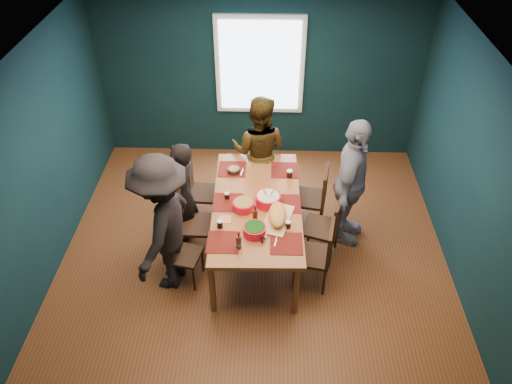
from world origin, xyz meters
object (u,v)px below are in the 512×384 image
chair_left_mid (189,219)px  bowl_salad (243,205)px  chair_left_near (177,249)px  chair_left_far (197,187)px  person_far_left (182,196)px  chair_right_near (320,251)px  bowl_herbs (255,230)px  person_near_left (163,225)px  cutting_board (277,216)px  person_right (351,184)px  dining_table (257,208)px  person_back (259,151)px  chair_right_mid (329,224)px  chair_right_far (316,194)px  bowl_dumpling (268,199)px

chair_left_mid → bowl_salad: size_ratio=3.65×
chair_left_near → chair_left_far: bearing=97.4°
chair_left_mid → person_far_left: size_ratio=0.63×
chair_right_near → bowl_herbs: size_ratio=3.44×
person_near_left → cutting_board: size_ratio=2.50×
chair_left_mid → person_right: person_right is taller
dining_table → chair_right_near: bearing=-35.9°
cutting_board → chair_left_mid: bearing=-178.1°
chair_right_near → person_right: 1.01m
person_near_left → person_back: bearing=160.5°
chair_left_far → cutting_board: 1.49m
chair_right_mid → person_back: 1.52m
person_back → bowl_salad: 1.25m
chair_left_far → person_near_left: person_near_left is taller
person_right → chair_right_far: bearing=78.7°
bowl_herbs → person_back: bearing=90.0°
person_far_left → person_back: person_back is taller
chair_left_near → person_right: (2.12, 0.82, 0.41)m
chair_left_near → person_near_left: size_ratio=0.46×
chair_right_mid → bowl_salad: chair_right_mid is taller
chair_left_near → bowl_herbs: 1.01m
chair_right_near → chair_left_far: bearing=154.9°
person_far_left → bowl_salad: size_ratio=5.78×
chair_right_far → cutting_board: cutting_board is taller
chair_left_mid → chair_left_near: (-0.08, -0.46, -0.07)m
bowl_dumpling → cutting_board: (0.11, -0.30, 0.00)m
cutting_board → dining_table: bearing=145.0°
chair_right_mid → person_far_left: (-1.86, 0.24, 0.21)m
person_right → bowl_dumpling: (-1.04, -0.32, -0.02)m
person_far_left → bowl_dumpling: bearing=100.4°
dining_table → chair_right_near: 0.95m
chair_left_far → chair_left_mid: chair_left_mid is taller
chair_left_near → person_right: size_ratio=0.47×
person_near_left → cutting_board: person_near_left is taller
bowl_dumpling → chair_right_mid: bearing=-4.1°
cutting_board → chair_left_far: bearing=155.0°
person_near_left → chair_right_mid: bearing=116.3°
bowl_herbs → bowl_salad: bearing=109.0°
chair_left_far → person_back: (0.84, 0.49, 0.29)m
dining_table → bowl_herbs: bearing=-92.1°
chair_left_near → cutting_board: (1.19, 0.19, 0.40)m
chair_right_mid → chair_right_near: 0.49m
dining_table → chair_left_near: 1.09m
person_far_left → chair_left_far: bearing=-173.8°
person_right → bowl_salad: 1.41m
chair_left_mid → chair_left_near: 0.48m
bowl_dumpling → person_far_left: bearing=170.5°
person_far_left → bowl_herbs: bearing=72.5°
chair_left_near → bowl_herbs: (0.93, -0.05, 0.39)m
dining_table → person_right: (1.18, 0.32, 0.17)m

